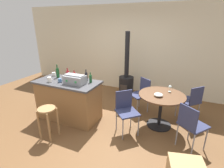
% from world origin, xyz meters
% --- Properties ---
extents(ground_plane, '(8.80, 8.80, 0.00)m').
position_xyz_m(ground_plane, '(0.00, 0.00, 0.00)').
color(ground_plane, brown).
extents(back_wall, '(8.00, 0.10, 2.70)m').
position_xyz_m(back_wall, '(0.00, 2.38, 1.35)').
color(back_wall, beige).
rests_on(back_wall, ground_plane).
extents(kitchen_island, '(1.47, 0.73, 0.92)m').
position_xyz_m(kitchen_island, '(-0.73, 0.03, 0.46)').
color(kitchen_island, olive).
rests_on(kitchen_island, ground_plane).
extents(wooden_stool, '(0.33, 0.33, 0.64)m').
position_xyz_m(wooden_stool, '(-0.65, -0.74, 0.47)').
color(wooden_stool, '#A37A4C').
rests_on(wooden_stool, ground_plane).
extents(dining_table, '(0.96, 0.96, 0.75)m').
position_xyz_m(dining_table, '(1.29, 0.55, 0.57)').
color(dining_table, black).
rests_on(dining_table, ground_plane).
extents(folding_chair_near, '(0.57, 0.57, 0.86)m').
position_xyz_m(folding_chair_near, '(1.88, 1.07, 0.51)').
color(folding_chair_near, navy).
rests_on(folding_chair_near, ground_plane).
extents(folding_chair_far, '(0.56, 0.56, 0.86)m').
position_xyz_m(folding_chair_far, '(0.73, 1.04, 0.51)').
color(folding_chair_far, navy).
rests_on(folding_chair_far, ground_plane).
extents(folding_chair_left, '(0.57, 0.57, 0.88)m').
position_xyz_m(folding_chair_left, '(0.68, 0.06, 0.52)').
color(folding_chair_left, navy).
rests_on(folding_chair_left, ground_plane).
extents(folding_chair_right, '(0.56, 0.56, 0.88)m').
position_xyz_m(folding_chair_right, '(1.88, 0.00, 0.53)').
color(folding_chair_right, navy).
rests_on(folding_chair_right, ground_plane).
extents(wood_stove, '(0.44, 0.45, 1.94)m').
position_xyz_m(wood_stove, '(0.09, 1.73, 0.47)').
color(wood_stove, black).
rests_on(wood_stove, ground_plane).
extents(toolbox, '(0.46, 0.28, 0.20)m').
position_xyz_m(toolbox, '(-0.48, -0.02, 1.02)').
color(toolbox, gray).
rests_on(toolbox, kitchen_island).
extents(bottle_0, '(0.06, 0.06, 0.21)m').
position_xyz_m(bottle_0, '(-0.67, 0.23, 1.00)').
color(bottle_0, maroon).
rests_on(bottle_0, kitchen_island).
extents(bottle_1, '(0.08, 0.08, 0.25)m').
position_xyz_m(bottle_1, '(-0.83, 0.20, 1.02)').
color(bottle_1, maroon).
rests_on(bottle_1, kitchen_island).
extents(bottle_2, '(0.08, 0.08, 0.31)m').
position_xyz_m(bottle_2, '(-1.12, 0.18, 1.04)').
color(bottle_2, '#194C23').
rests_on(bottle_2, kitchen_island).
extents(bottle_3, '(0.06, 0.06, 0.26)m').
position_xyz_m(bottle_3, '(-0.35, 0.23, 1.03)').
color(bottle_3, black).
rests_on(bottle_3, kitchen_island).
extents(bottle_4, '(0.06, 0.06, 0.23)m').
position_xyz_m(bottle_4, '(-0.21, 0.19, 1.01)').
color(bottle_4, '#194C23').
rests_on(bottle_4, kitchen_island).
extents(cup_0, '(0.12, 0.08, 0.09)m').
position_xyz_m(cup_0, '(-1.29, 0.23, 0.97)').
color(cup_0, white).
rests_on(cup_0, kitchen_island).
extents(cup_1, '(0.11, 0.08, 0.08)m').
position_xyz_m(cup_1, '(-0.84, -0.08, 0.96)').
color(cup_1, '#4C7099').
rests_on(cup_1, kitchen_island).
extents(cup_2, '(0.13, 0.09, 0.11)m').
position_xyz_m(cup_2, '(-1.06, -0.16, 0.98)').
color(cup_2, white).
rests_on(cup_2, kitchen_island).
extents(wine_glass, '(0.07, 0.07, 0.14)m').
position_xyz_m(wine_glass, '(1.41, 0.79, 0.85)').
color(wine_glass, silver).
rests_on(wine_glass, dining_table).
extents(serving_bowl, '(0.18, 0.18, 0.07)m').
position_xyz_m(serving_bowl, '(1.24, 0.43, 0.78)').
color(serving_bowl, white).
rests_on(serving_bowl, dining_table).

